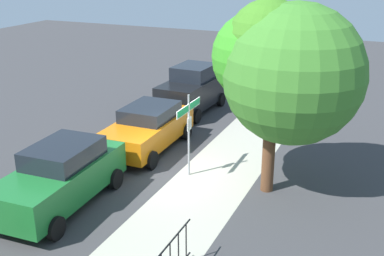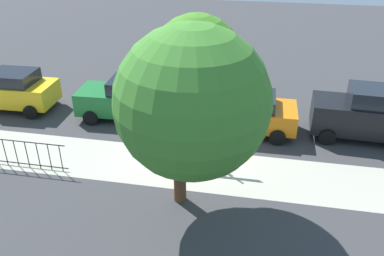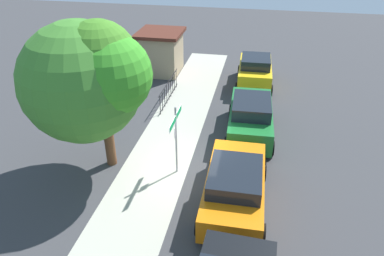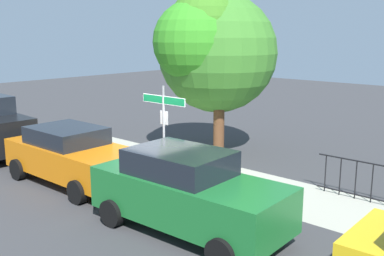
# 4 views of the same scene
# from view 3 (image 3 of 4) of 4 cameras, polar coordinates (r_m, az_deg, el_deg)

# --- Properties ---
(ground_plane) EXTENTS (60.00, 60.00, 0.00)m
(ground_plane) POSITION_cam_3_polar(r_m,az_deg,el_deg) (14.24, -0.65, -6.62)
(ground_plane) COLOR #38383A
(sidewalk_strip) EXTENTS (24.00, 2.60, 0.00)m
(sidewalk_strip) POSITION_cam_3_polar(r_m,az_deg,el_deg) (16.10, -3.73, -1.89)
(sidewalk_strip) COLOR #A9A796
(sidewalk_strip) RESTS_ON ground_plane
(street_sign) EXTENTS (1.80, 0.07, 2.80)m
(street_sign) POSITION_cam_3_polar(r_m,az_deg,el_deg) (13.10, -2.57, -0.04)
(street_sign) COLOR #9EA0A5
(street_sign) RESTS_ON ground_plane
(shade_tree) EXTENTS (4.23, 4.65, 5.83)m
(shade_tree) POSITION_cam_3_polar(r_m,az_deg,el_deg) (12.80, -15.85, 7.63)
(shade_tree) COLOR brown
(shade_tree) RESTS_ON ground_plane
(car_orange) EXTENTS (4.50, 2.17, 1.65)m
(car_orange) POSITION_cam_3_polar(r_m,az_deg,el_deg) (12.21, 6.79, -9.03)
(car_orange) COLOR orange
(car_orange) RESTS_ON ground_plane
(car_green) EXTENTS (4.62, 2.19, 1.84)m
(car_green) POSITION_cam_3_polar(r_m,az_deg,el_deg) (16.22, 9.24, 1.80)
(car_green) COLOR #1A672B
(car_green) RESTS_ON ground_plane
(car_yellow) EXTENTS (4.09, 2.15, 1.81)m
(car_yellow) POSITION_cam_3_polar(r_m,az_deg,el_deg) (21.47, 9.91, 8.91)
(car_yellow) COLOR gold
(car_yellow) RESTS_ON ground_plane
(iron_fence) EXTENTS (3.89, 0.04, 1.07)m
(iron_fence) POSITION_cam_3_polar(r_m,az_deg,el_deg) (19.51, -3.69, 5.96)
(iron_fence) COLOR black
(iron_fence) RESTS_ON ground_plane
(utility_shed) EXTENTS (2.88, 2.69, 2.62)m
(utility_shed) POSITION_cam_3_polar(r_m,az_deg,el_deg) (23.15, -4.95, 11.93)
(utility_shed) COLOR #998466
(utility_shed) RESTS_ON ground_plane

